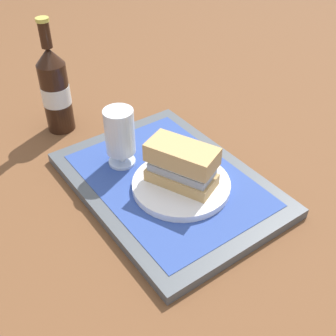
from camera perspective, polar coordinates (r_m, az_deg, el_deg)
The scene contains 7 objects.
ground_plane at distance 0.86m, azimuth -0.00°, elevation -2.61°, with size 3.00×3.00×0.00m, color brown.
tray at distance 0.85m, azimuth -0.00°, elevation -2.10°, with size 0.44×0.32×0.02m, color #4C5156.
placemat at distance 0.84m, azimuth -0.00°, elevation -1.56°, with size 0.38×0.27×0.00m, color #2D4793.
plate at distance 0.82m, azimuth 1.79°, elevation -2.27°, with size 0.19×0.19×0.01m, color white.
sandwich at distance 0.79m, azimuth 1.64°, elevation 0.56°, with size 0.14×0.11×0.08m.
beer_glass at distance 0.85m, azimuth -6.48°, elevation 4.45°, with size 0.06×0.06×0.12m.
beer_bottle at distance 1.01m, azimuth -14.94°, elevation 10.21°, with size 0.07×0.07×0.27m.
Camera 1 is at (-0.52, 0.38, 0.57)m, focal length 45.34 mm.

